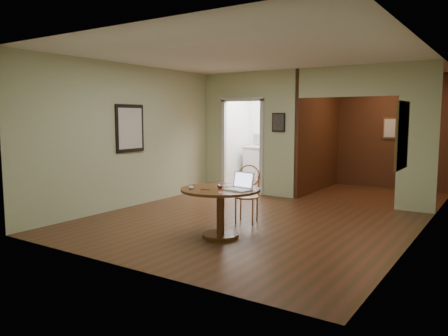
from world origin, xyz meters
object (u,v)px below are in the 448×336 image
Objects in this scene: chair at (248,191)px; open_laptop at (241,185)px; dining_table at (220,201)px; closed_laptop at (234,187)px.

open_laptop reaches higher than chair.
open_laptop reaches higher than dining_table.
chair is 1.08m from open_laptop.
chair is 2.51× the size of open_laptop.
closed_laptop is (0.15, 0.13, 0.20)m from dining_table.
dining_table is 0.28m from closed_laptop.
dining_table is at bearing -96.90° from chair.
chair is at bearing 102.10° from closed_laptop.
closed_laptop is at bearing -86.27° from chair.
chair reaches higher than dining_table.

